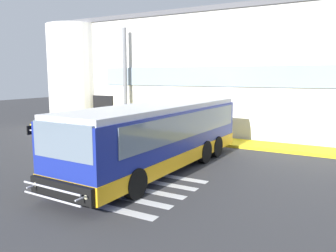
% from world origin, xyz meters
% --- Properties ---
extents(ground_plane, '(80.00, 90.00, 0.02)m').
position_xyz_m(ground_plane, '(0.00, 0.00, -0.01)').
color(ground_plane, '#353538').
rests_on(ground_plane, ground).
extents(bay_paint_stripes, '(4.40, 3.96, 0.01)m').
position_xyz_m(bay_paint_stripes, '(2.00, -4.20, 0.00)').
color(bay_paint_stripes, silver).
rests_on(bay_paint_stripes, ground).
extents(terminal_building, '(23.96, 13.80, 7.98)m').
position_xyz_m(terminal_building, '(-0.69, 11.63, 3.98)').
color(terminal_building, silver).
rests_on(terminal_building, ground).
extents(boarding_curb, '(26.16, 2.00, 0.15)m').
position_xyz_m(boarding_curb, '(0.00, 4.80, 0.07)').
color(boarding_curb, yellow).
rests_on(boarding_curb, ground).
extents(entry_support_column, '(0.28, 0.28, 6.87)m').
position_xyz_m(entry_support_column, '(-5.14, 5.40, 3.59)').
color(entry_support_column, slate).
rests_on(entry_support_column, boarding_curb).
extents(bus_main_foreground, '(3.34, 10.76, 2.70)m').
position_xyz_m(bus_main_foreground, '(1.76, -1.71, 1.33)').
color(bus_main_foreground, navy).
rests_on(bus_main_foreground, ground).
extents(passenger_near_column, '(0.52, 0.50, 1.68)m').
position_xyz_m(passenger_near_column, '(-4.32, 5.00, 1.11)').
color(passenger_near_column, '#2D2D33').
rests_on(passenger_near_column, boarding_curb).
extents(passenger_by_doorway, '(0.39, 0.52, 1.68)m').
position_xyz_m(passenger_by_doorway, '(-3.59, 4.72, 1.08)').
color(passenger_by_doorway, '#2D2D33').
rests_on(passenger_by_doorway, boarding_curb).
extents(safety_bollard_yellow, '(0.18, 0.18, 0.90)m').
position_xyz_m(safety_bollard_yellow, '(-0.59, 3.60, 0.45)').
color(safety_bollard_yellow, yellow).
rests_on(safety_bollard_yellow, ground).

